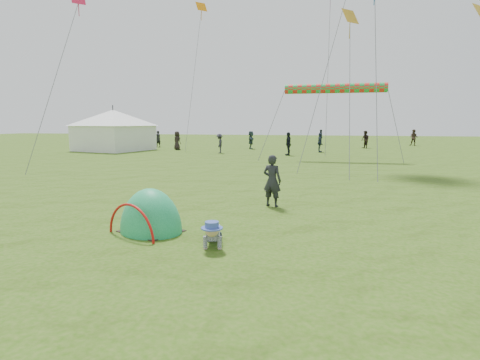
% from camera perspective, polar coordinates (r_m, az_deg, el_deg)
% --- Properties ---
extents(ground, '(140.00, 140.00, 0.00)m').
position_cam_1_polar(ground, '(7.43, 4.65, -10.94)').
color(ground, '#27540A').
extents(crawling_toddler, '(0.70, 0.88, 0.60)m').
position_cam_1_polar(crawling_toddler, '(7.66, -4.15, -7.98)').
color(crawling_toddler, black).
rests_on(crawling_toddler, ground).
extents(popup_tent, '(1.94, 1.80, 2.02)m').
position_cam_1_polar(popup_tent, '(9.01, -13.37, -7.62)').
color(popup_tent, '#138C45').
rests_on(popup_tent, ground).
extents(standing_adult, '(0.65, 0.51, 1.56)m').
position_cam_1_polar(standing_adult, '(11.21, 4.91, -0.12)').
color(standing_adult, black).
rests_on(standing_adult, ground).
extents(event_marquee, '(6.87, 6.87, 3.92)m').
position_cam_1_polar(event_marquee, '(36.00, -18.68, 7.41)').
color(event_marquee, white).
rests_on(event_marquee, ground).
extents(crowd_person_0, '(0.68, 0.73, 1.66)m').
position_cam_1_polar(crowd_person_0, '(39.84, -12.40, 6.13)').
color(crowd_person_0, black).
rests_on(crowd_person_0, ground).
extents(crowd_person_1, '(1.07, 0.99, 1.77)m').
position_cam_1_polar(crowd_person_1, '(45.54, 24.97, 5.89)').
color(crowd_person_1, '#443128').
rests_on(crowd_person_1, ground).
extents(crowd_person_2, '(0.72, 1.13, 1.79)m').
position_cam_1_polar(crowd_person_2, '(29.10, 7.36, 5.49)').
color(crowd_person_2, black).
rests_on(crowd_person_2, ground).
extents(crowd_person_3, '(0.79, 1.13, 1.59)m').
position_cam_1_polar(crowd_person_3, '(31.18, -3.14, 5.58)').
color(crowd_person_3, '#2B2A33').
rests_on(crowd_person_3, ground).
extents(crowd_person_4, '(1.00, 0.89, 1.71)m').
position_cam_1_polar(crowd_person_4, '(35.51, -9.56, 5.96)').
color(crowd_person_4, black).
rests_on(crowd_person_4, ground).
extents(crowd_person_5, '(0.74, 1.65, 1.72)m').
position_cam_1_polar(crowd_person_5, '(36.09, 1.68, 6.12)').
color(crowd_person_5, '#24343B').
rests_on(crowd_person_5, ground).
extents(crowd_person_7, '(0.98, 1.05, 1.73)m').
position_cam_1_polar(crowd_person_7, '(38.88, 18.54, 5.87)').
color(crowd_person_7, black).
rests_on(crowd_person_7, ground).
extents(crowd_person_8, '(0.67, 1.09, 1.74)m').
position_cam_1_polar(crowd_person_8, '(44.06, 12.20, 6.41)').
color(crowd_person_8, black).
rests_on(crowd_person_8, ground).
extents(crowd_person_9, '(1.10, 1.17, 1.59)m').
position_cam_1_polar(crowd_person_9, '(35.73, -14.66, 5.71)').
color(crowd_person_9, black).
rests_on(crowd_person_9, ground).
extents(crowd_person_14, '(0.45, 0.99, 1.65)m').
position_cam_1_polar(crowd_person_14, '(32.65, 12.07, 5.60)').
color(crowd_person_14, '#263244').
rests_on(crowd_person_14, ground).
extents(rainbow_tube_kite, '(6.64, 0.64, 0.64)m').
position_cam_1_polar(rainbow_tube_kite, '(26.46, 14.26, 13.38)').
color(rainbow_tube_kite, red).
extents(diamond_kite_1, '(0.98, 0.98, 0.80)m').
position_cam_1_polar(diamond_kite_1, '(22.64, 16.45, 22.82)').
color(diamond_kite_1, gold).
extents(diamond_kite_7, '(1.04, 1.04, 0.85)m').
position_cam_1_polar(diamond_kite_7, '(38.38, -5.91, 24.79)').
color(diamond_kite_7, orange).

